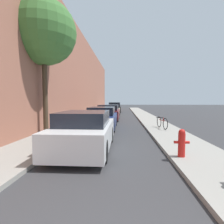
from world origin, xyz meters
TOP-DOWN VIEW (x-y plane):
  - ground_plane at (0.00, 16.00)m, footprint 120.00×120.00m
  - sidewalk_left at (-2.90, 16.00)m, footprint 2.00×52.00m
  - sidewalk_right at (2.90, 16.00)m, footprint 2.00×52.00m
  - building_facade_left at (-4.25, 16.00)m, footprint 0.70×52.00m
  - parked_car_white at (-0.86, 6.00)m, footprint 1.80×4.18m
  - parked_car_navy at (-0.84, 11.03)m, footprint 1.74×4.25m
  - parked_car_maroon at (-0.86, 16.07)m, footprint 1.90×4.30m
  - parked_car_champagne at (-0.82, 21.34)m, footprint 1.75×4.20m
  - parked_car_black at (-0.81, 26.92)m, footprint 1.82×4.43m
  - street_tree_near at (-3.52, 8.75)m, footprint 3.27×3.27m
  - fire_hydrant at (2.24, 5.10)m, footprint 0.45×0.21m
  - bicycle at (2.83, 10.65)m, footprint 0.46×1.63m

SIDE VIEW (x-z plane):
  - ground_plane at x=0.00m, z-range 0.00..0.00m
  - sidewalk_left at x=-2.90m, z-range 0.00..0.12m
  - sidewalk_right at x=2.90m, z-range 0.00..0.12m
  - bicycle at x=2.83m, z-range 0.13..0.80m
  - fire_hydrant at x=2.24m, z-range 0.13..0.96m
  - parked_car_champagne at x=-0.82m, z-range -0.01..1.27m
  - parked_car_navy at x=-0.84m, z-range -0.03..1.35m
  - parked_car_maroon at x=-0.86m, z-range -0.02..1.37m
  - parked_car_white at x=-0.86m, z-range -0.02..1.39m
  - parked_car_black at x=-0.81m, z-range -0.04..1.46m
  - building_facade_left at x=-4.25m, z-range 0.00..8.92m
  - street_tree_near at x=-3.52m, z-range 1.83..8.58m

